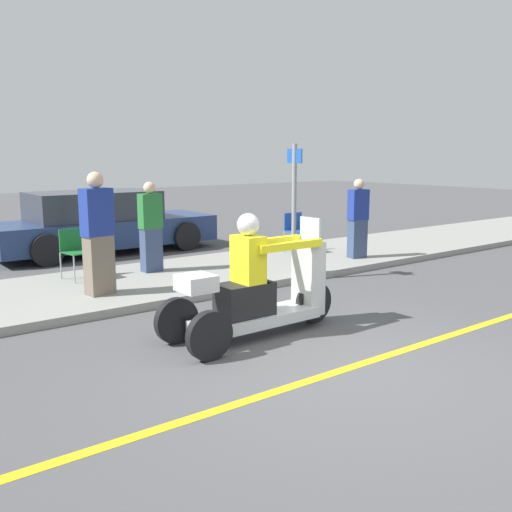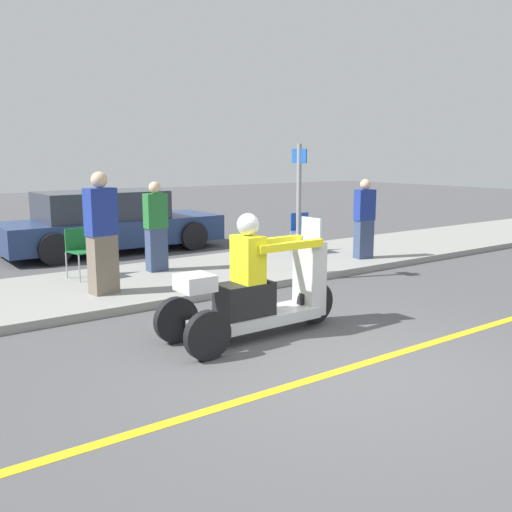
{
  "view_description": "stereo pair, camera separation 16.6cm",
  "coord_description": "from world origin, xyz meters",
  "px_view_note": "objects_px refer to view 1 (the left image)",
  "views": [
    {
      "loc": [
        -4.06,
        -3.81,
        2.15
      ],
      "look_at": [
        -0.09,
        1.4,
        0.98
      ],
      "focal_mm": 40.0,
      "sensor_mm": 36.0,
      "label": 1
    },
    {
      "loc": [
        -3.93,
        -3.9,
        2.15
      ],
      "look_at": [
        -0.09,
        1.4,
        0.98
      ],
      "focal_mm": 40.0,
      "sensor_mm": 36.0,
      "label": 2
    }
  ],
  "objects_px": {
    "folding_chair_set_back": "(76,248)",
    "street_sign": "(294,204)",
    "spectator_end_of_line": "(151,229)",
    "spectator_with_child": "(98,236)",
    "spectator_near_curb": "(358,220)",
    "motorcycle_trike": "(257,293)",
    "parked_car_lot_far": "(102,223)",
    "folding_chair_curbside": "(296,228)"
  },
  "relations": [
    {
      "from": "folding_chair_set_back",
      "to": "street_sign",
      "type": "height_order",
      "value": "street_sign"
    },
    {
      "from": "spectator_end_of_line",
      "to": "spectator_with_child",
      "type": "bearing_deg",
      "value": -142.8
    },
    {
      "from": "spectator_near_curb",
      "to": "folding_chair_set_back",
      "type": "xyz_separation_m",
      "value": [
        -5.12,
        1.5,
        -0.25
      ]
    },
    {
      "from": "street_sign",
      "to": "motorcycle_trike",
      "type": "bearing_deg",
      "value": -138.96
    },
    {
      "from": "spectator_near_curb",
      "to": "spectator_with_child",
      "type": "bearing_deg",
      "value": 177.61
    },
    {
      "from": "motorcycle_trike",
      "to": "folding_chair_set_back",
      "type": "height_order",
      "value": "motorcycle_trike"
    },
    {
      "from": "spectator_end_of_line",
      "to": "parked_car_lot_far",
      "type": "xyz_separation_m",
      "value": [
        0.35,
        3.04,
        -0.23
      ]
    },
    {
      "from": "folding_chair_set_back",
      "to": "street_sign",
      "type": "bearing_deg",
      "value": -31.51
    },
    {
      "from": "motorcycle_trike",
      "to": "spectator_end_of_line",
      "type": "bearing_deg",
      "value": 82.25
    },
    {
      "from": "folding_chair_set_back",
      "to": "spectator_end_of_line",
      "type": "bearing_deg",
      "value": -10.86
    },
    {
      "from": "street_sign",
      "to": "folding_chair_set_back",
      "type": "bearing_deg",
      "value": 148.49
    },
    {
      "from": "motorcycle_trike",
      "to": "folding_chair_set_back",
      "type": "relative_size",
      "value": 2.87
    },
    {
      "from": "motorcycle_trike",
      "to": "parked_car_lot_far",
      "type": "xyz_separation_m",
      "value": [
        0.85,
        6.74,
        0.12
      ]
    },
    {
      "from": "spectator_end_of_line",
      "to": "folding_chair_curbside",
      "type": "distance_m",
      "value": 3.35
    },
    {
      "from": "motorcycle_trike",
      "to": "spectator_end_of_line",
      "type": "xyz_separation_m",
      "value": [
        0.5,
        3.7,
        0.35
      ]
    },
    {
      "from": "spectator_near_curb",
      "to": "street_sign",
      "type": "height_order",
      "value": "street_sign"
    },
    {
      "from": "folding_chair_curbside",
      "to": "street_sign",
      "type": "height_order",
      "value": "street_sign"
    },
    {
      "from": "spectator_end_of_line",
      "to": "parked_car_lot_far",
      "type": "bearing_deg",
      "value": 83.47
    },
    {
      "from": "spectator_near_curb",
      "to": "parked_car_lot_far",
      "type": "height_order",
      "value": "spectator_near_curb"
    },
    {
      "from": "spectator_near_curb",
      "to": "parked_car_lot_far",
      "type": "xyz_separation_m",
      "value": [
        -3.52,
        4.3,
        -0.22
      ]
    },
    {
      "from": "spectator_with_child",
      "to": "folding_chair_set_back",
      "type": "xyz_separation_m",
      "value": [
        0.12,
        1.28,
        -0.36
      ]
    },
    {
      "from": "spectator_end_of_line",
      "to": "folding_chair_set_back",
      "type": "relative_size",
      "value": 1.91
    },
    {
      "from": "spectator_end_of_line",
      "to": "street_sign",
      "type": "relative_size",
      "value": 0.71
    },
    {
      "from": "spectator_with_child",
      "to": "spectator_end_of_line",
      "type": "height_order",
      "value": "spectator_with_child"
    },
    {
      "from": "motorcycle_trike",
      "to": "folding_chair_curbside",
      "type": "xyz_separation_m",
      "value": [
        3.84,
        3.67,
        0.1
      ]
    },
    {
      "from": "spectator_near_curb",
      "to": "folding_chair_set_back",
      "type": "height_order",
      "value": "spectator_near_curb"
    },
    {
      "from": "spectator_end_of_line",
      "to": "folding_chair_curbside",
      "type": "relative_size",
      "value": 1.91
    },
    {
      "from": "spectator_end_of_line",
      "to": "street_sign",
      "type": "distance_m",
      "value": 2.52
    },
    {
      "from": "folding_chair_set_back",
      "to": "parked_car_lot_far",
      "type": "distance_m",
      "value": 3.22
    },
    {
      "from": "spectator_with_child",
      "to": "spectator_near_curb",
      "type": "height_order",
      "value": "spectator_with_child"
    },
    {
      "from": "spectator_with_child",
      "to": "folding_chair_curbside",
      "type": "height_order",
      "value": "spectator_with_child"
    },
    {
      "from": "folding_chair_curbside",
      "to": "motorcycle_trike",
      "type": "bearing_deg",
      "value": -136.29
    },
    {
      "from": "motorcycle_trike",
      "to": "folding_chair_curbside",
      "type": "relative_size",
      "value": 2.87
    },
    {
      "from": "parked_car_lot_far",
      "to": "street_sign",
      "type": "distance_m",
      "value": 4.98
    },
    {
      "from": "spectator_with_child",
      "to": "parked_car_lot_far",
      "type": "height_order",
      "value": "spectator_with_child"
    },
    {
      "from": "spectator_near_curb",
      "to": "folding_chair_set_back",
      "type": "bearing_deg",
      "value": 163.66
    },
    {
      "from": "folding_chair_set_back",
      "to": "folding_chair_curbside",
      "type": "xyz_separation_m",
      "value": [
        4.59,
        -0.27,
        0.0
      ]
    },
    {
      "from": "motorcycle_trike",
      "to": "folding_chair_curbside",
      "type": "bearing_deg",
      "value": 43.71
    },
    {
      "from": "spectator_with_child",
      "to": "folding_chair_set_back",
      "type": "height_order",
      "value": "spectator_with_child"
    },
    {
      "from": "parked_car_lot_far",
      "to": "street_sign",
      "type": "bearing_deg",
      "value": -72.31
    },
    {
      "from": "parked_car_lot_far",
      "to": "motorcycle_trike",
      "type": "bearing_deg",
      "value": -97.2
    },
    {
      "from": "spectator_with_child",
      "to": "folding_chair_curbside",
      "type": "relative_size",
      "value": 2.18
    }
  ]
}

